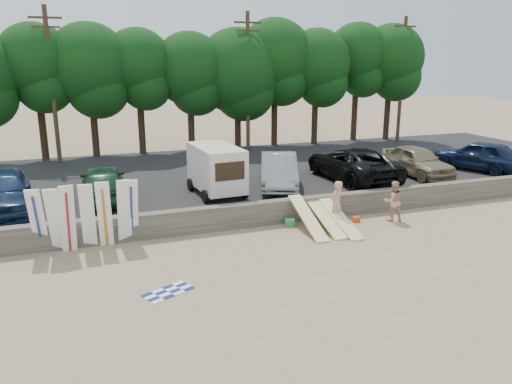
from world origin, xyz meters
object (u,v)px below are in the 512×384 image
at_px(car_3, 352,163).
at_px(car_4, 417,161).
at_px(cooler, 290,222).
at_px(car_5, 479,155).
at_px(beachgoer_a, 336,203).
at_px(box_trailer, 216,168).
at_px(beachgoer_b, 393,201).
at_px(car_0, 3,191).
at_px(car_1, 103,183).
at_px(car_2, 279,171).

distance_m(car_3, car_4, 3.72).
xyz_separation_m(car_4, cooler, (-8.91, -3.52, -1.33)).
xyz_separation_m(car_4, car_5, (4.13, -0.04, 0.05)).
bearing_deg(car_4, beachgoer_a, -151.20).
bearing_deg(box_trailer, beachgoer_b, -36.53).
xyz_separation_m(car_0, beachgoer_a, (12.94, -4.27, -0.62)).
bearing_deg(cooler, box_trailer, 136.72).
distance_m(car_1, cooler, 8.40).
bearing_deg(car_2, car_4, 18.77).
distance_m(box_trailer, car_3, 7.43).
distance_m(car_2, beachgoer_a, 4.44).
distance_m(car_3, beachgoer_b, 4.84).
bearing_deg(box_trailer, car_1, 168.01).
bearing_deg(car_3, cooler, 35.62).
xyz_separation_m(car_2, car_4, (7.86, -0.25, -0.01)).
bearing_deg(cooler, beachgoer_a, -2.49).
xyz_separation_m(beachgoer_a, cooler, (-1.86, 0.57, -0.80)).
relative_size(car_2, car_4, 1.05).
xyz_separation_m(box_trailer, beachgoer_b, (6.65, -4.28, -1.08)).
relative_size(car_0, cooler, 13.65).
bearing_deg(beachgoer_a, car_1, -56.13).
xyz_separation_m(car_5, beachgoer_a, (-11.18, -4.04, -0.58)).
height_order(car_0, car_2, car_0).
relative_size(car_2, car_5, 0.98).
xyz_separation_m(car_0, beachgoer_b, (15.54, -4.53, -0.70)).
bearing_deg(car_5, car_2, -26.08).
relative_size(car_5, cooler, 13.03).
relative_size(car_2, cooler, 12.80).
height_order(car_0, car_5, car_0).
bearing_deg(beachgoer_b, car_0, -6.38).
xyz_separation_m(car_3, cooler, (-5.22, -3.91, -1.38)).
xyz_separation_m(car_2, car_5, (11.99, -0.30, 0.04)).
relative_size(car_4, car_5, 0.94).
relative_size(box_trailer, beachgoer_a, 1.90).
distance_m(car_2, beachgoer_b, 5.76).
relative_size(car_1, beachgoer_b, 2.64).
distance_m(car_3, car_5, 7.83).
bearing_deg(beachgoer_b, car_5, -143.50).
distance_m(car_0, car_1, 3.94).
bearing_deg(car_3, car_1, -2.46).
bearing_deg(car_3, car_5, 175.57).
bearing_deg(car_2, car_1, -162.20).
relative_size(car_2, beachgoer_a, 2.53).
relative_size(beachgoer_b, cooler, 4.64).
bearing_deg(car_4, car_5, -1.84).
bearing_deg(cooler, beachgoer_b, 3.91).
relative_size(car_1, car_5, 0.94).
distance_m(car_4, car_5, 4.13).
bearing_deg(beachgoer_a, box_trailer, -73.23).
relative_size(car_2, car_3, 0.80).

